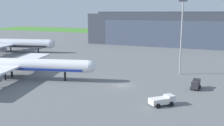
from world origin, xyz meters
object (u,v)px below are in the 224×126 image
at_px(airliner_far_left, 11,43).
at_px(ops_van, 163,100).
at_px(maintenance_hangar, 175,29).
at_px(airliner_near_left, 13,65).
at_px(pushback_tractor, 196,84).
at_px(apron_light_mast, 182,32).

relative_size(airliner_far_left, ops_van, 8.07).
xyz_separation_m(maintenance_hangar, airliner_near_left, (-26.18, -102.20, -4.85)).
bearing_deg(airliner_near_left, airliner_far_left, 134.47).
relative_size(maintenance_hangar, airliner_far_left, 2.30).
bearing_deg(airliner_near_left, pushback_tractor, 11.69).
bearing_deg(pushback_tractor, maintenance_hangar, 103.47).
bearing_deg(ops_van, maintenance_hangar, 99.17).
height_order(maintenance_hangar, ops_van, maintenance_hangar).
relative_size(airliner_near_left, pushback_tractor, 11.45).
bearing_deg(pushback_tractor, airliner_near_left, -168.31).
bearing_deg(apron_light_mast, maintenance_hangar, 101.49).
bearing_deg(airliner_far_left, ops_van, -28.16).
relative_size(maintenance_hangar, ops_van, 18.59).
distance_m(ops_van, pushback_tractor, 15.47).
relative_size(airliner_far_left, pushback_tractor, 10.58).
relative_size(ops_van, pushback_tractor, 1.31).
height_order(airliner_far_left, apron_light_mast, apron_light_mast).
xyz_separation_m(ops_van, apron_light_mast, (-1.45, 29.09, 11.77)).
height_order(airliner_near_left, airliner_far_left, airliner_far_left).
xyz_separation_m(maintenance_hangar, pushback_tractor, (22.08, -92.21, -7.71)).
distance_m(airliner_far_left, ops_van, 92.84).
relative_size(ops_van, apron_light_mast, 0.23).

